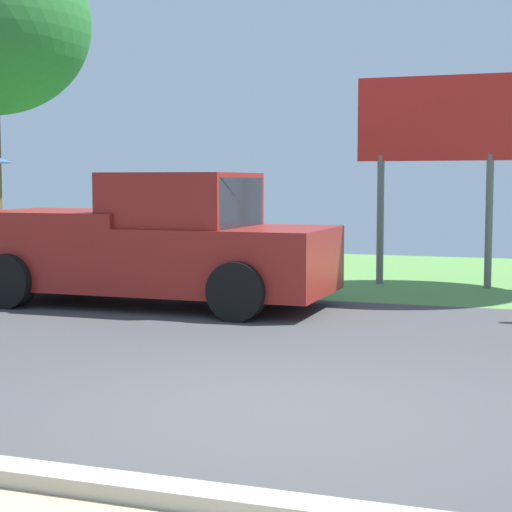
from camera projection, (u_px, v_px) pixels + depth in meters
The scene contains 3 objects.
ground_plane at pixel (351, 346), 9.41m from camera, with size 40.00×22.00×0.20m.
pickup_truck at pixel (152, 244), 12.21m from camera, with size 5.20×2.28×1.88m.
roadside_billboard at pixel (435, 134), 14.19m from camera, with size 2.60×0.12×3.50m.
Camera 1 is at (2.07, -6.17, 1.77)m, focal length 59.97 mm.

